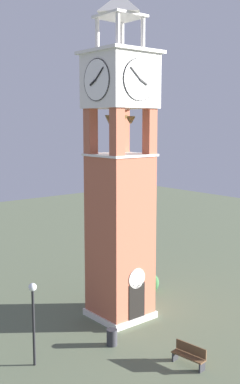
# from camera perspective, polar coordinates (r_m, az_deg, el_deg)

# --- Properties ---
(ground) EXTENTS (80.00, 80.00, 0.00)m
(ground) POSITION_cam_1_polar(r_m,az_deg,el_deg) (27.01, -0.00, -14.91)
(ground) COLOR #5B664C
(clock_tower) EXTENTS (3.38, 3.38, 17.48)m
(clock_tower) POSITION_cam_1_polar(r_m,az_deg,el_deg) (25.03, 0.00, 0.84)
(clock_tower) COLOR #AD5B42
(clock_tower) RESTS_ON ground
(park_bench) EXTENTS (0.63, 1.64, 0.95)m
(park_bench) POSITION_cam_1_polar(r_m,az_deg,el_deg) (22.15, 8.47, -19.13)
(park_bench) COLOR brown
(park_bench) RESTS_ON ground
(lamp_post) EXTENTS (0.36, 0.36, 3.80)m
(lamp_post) POSITION_cam_1_polar(r_m,az_deg,el_deg) (21.37, -10.59, -13.85)
(lamp_post) COLOR black
(lamp_post) RESTS_ON ground
(trash_bin) EXTENTS (0.52, 0.52, 0.80)m
(trash_bin) POSITION_cam_1_polar(r_m,az_deg,el_deg) (23.68, -0.99, -17.35)
(trash_bin) COLOR #2D2D33
(trash_bin) RESTS_ON ground
(shrub_near_entry) EXTENTS (0.73, 0.73, 1.09)m
(shrub_near_entry) POSITION_cam_1_polar(r_m,az_deg,el_deg) (30.54, 4.10, -11.02)
(shrub_near_entry) COLOR #336638
(shrub_near_entry) RESTS_ON ground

